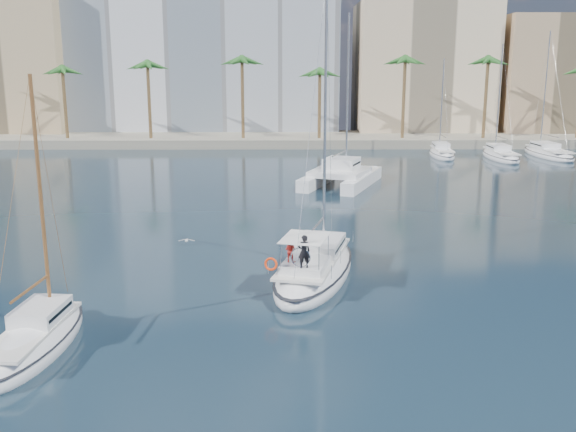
{
  "coord_description": "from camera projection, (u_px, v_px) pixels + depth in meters",
  "views": [
    {
      "loc": [
        0.66,
        -30.37,
        10.61
      ],
      "look_at": [
        0.93,
        1.5,
        3.19
      ],
      "focal_mm": 40.0,
      "sensor_mm": 36.0,
      "label": 1
    }
  ],
  "objects": [
    {
      "name": "catamaran",
      "position": [
        341.0,
        173.0,
        58.83
      ],
      "size": [
        8.6,
        11.56,
        15.35
      ],
      "rotation": [
        0.0,
        0.0,
        -0.37
      ],
      "color": "white",
      "rests_on": "ground"
    },
    {
      "name": "building_tan_right",
      "position": [
        557.0,
        78.0,
        96.51
      ],
      "size": [
        18.0,
        12.0,
        18.0
      ],
      "primitive_type": "cube",
      "color": "tan",
      "rests_on": "ground"
    },
    {
      "name": "seagull",
      "position": [
        187.0,
        240.0,
        39.06
      ],
      "size": [
        1.0,
        0.43,
        0.18
      ],
      "color": "silver",
      "rests_on": "ground"
    },
    {
      "name": "main_sloop",
      "position": [
        315.0,
        269.0,
        32.92
      ],
      "size": [
        6.04,
        11.24,
        15.93
      ],
      "rotation": [
        0.0,
        0.0,
        -0.26
      ],
      "color": "white",
      "rests_on": "ground"
    },
    {
      "name": "palm_right",
      "position": [
        532.0,
        70.0,
        85.44
      ],
      "size": [
        3.6,
        3.6,
        12.3
      ],
      "color": "brown",
      "rests_on": "ground"
    },
    {
      "name": "small_sloop",
      "position": [
        35.0,
        340.0,
        24.54
      ],
      "size": [
        2.94,
        7.81,
        11.0
      ],
      "rotation": [
        0.0,
        0.0,
        -0.07
      ],
      "color": "white",
      "rests_on": "ground"
    },
    {
      "name": "palm_left",
      "position": [
        21.0,
        70.0,
        84.89
      ],
      "size": [
        3.6,
        3.6,
        12.3
      ],
      "color": "brown",
      "rests_on": "ground"
    },
    {
      "name": "moored_yacht_a",
      "position": [
        442.0,
        157.0,
        77.92
      ],
      "size": [
        3.37,
        9.52,
        11.9
      ],
      "primitive_type": null,
      "rotation": [
        0.0,
        0.0,
        -0.07
      ],
      "color": "white",
      "rests_on": "ground"
    },
    {
      "name": "quay",
      "position": [
        278.0,
        139.0,
        91.26
      ],
      "size": [
        120.0,
        14.0,
        1.2
      ],
      "primitive_type": "cube",
      "color": "gray",
      "rests_on": "ground"
    },
    {
      "name": "moored_yacht_b",
      "position": [
        500.0,
        159.0,
        76.02
      ],
      "size": [
        3.32,
        10.83,
        13.72
      ],
      "primitive_type": null,
      "rotation": [
        0.0,
        0.0,
        -0.02
      ],
      "color": "white",
      "rests_on": "ground"
    },
    {
      "name": "ground",
      "position": [
        270.0,
        285.0,
        31.98
      ],
      "size": [
        160.0,
        160.0,
        0.0
      ],
      "primitive_type": "plane",
      "color": "black",
      "rests_on": "ground"
    },
    {
      "name": "moored_yacht_c",
      "position": [
        548.0,
        156.0,
        78.02
      ],
      "size": [
        3.98,
        12.33,
        15.54
      ],
      "primitive_type": null,
      "rotation": [
        0.0,
        0.0,
        0.03
      ],
      "color": "white",
      "rests_on": "ground"
    },
    {
      "name": "building_beige",
      "position": [
        422.0,
        71.0,
        98.07
      ],
      "size": [
        20.0,
        14.0,
        20.0
      ],
      "primitive_type": "cube",
      "color": "beige",
      "rests_on": "ground"
    },
    {
      "name": "palm_centre",
      "position": [
        278.0,
        70.0,
        85.17
      ],
      "size": [
        3.6,
        3.6,
        12.3
      ],
      "color": "brown",
      "rests_on": "ground"
    },
    {
      "name": "building_modern",
      "position": [
        201.0,
        45.0,
        99.81
      ],
      "size": [
        42.0,
        16.0,
        28.0
      ],
      "primitive_type": "cube",
      "color": "silver",
      "rests_on": "ground"
    }
  ]
}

